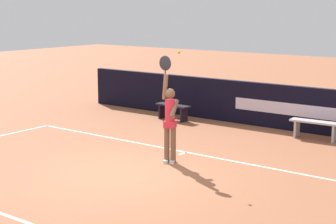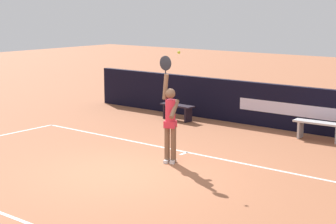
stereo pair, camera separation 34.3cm
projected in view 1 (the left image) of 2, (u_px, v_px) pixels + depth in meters
The scene contains 7 objects.
ground_plane at pixel (127, 173), 12.26m from camera, with size 60.00×60.00×0.00m, color #A45F3F.
court_lines at pixel (113, 178), 11.91m from camera, with size 10.55×5.50×0.00m.
back_wall at pixel (261, 105), 16.97m from camera, with size 13.54×0.20×1.32m.
tennis_player at pixel (170, 119), 12.90m from camera, with size 0.52×0.49×2.51m.
tennis_ball at pixel (179, 52), 12.34m from camera, with size 0.07×0.07×0.07m.
courtside_bench_near at pixel (173, 109), 17.90m from camera, with size 1.23×0.45×0.50m.
courtside_bench_far at pixel (316, 126), 15.28m from camera, with size 1.42×0.43×0.52m.
Camera 1 is at (7.83, -8.86, 3.61)m, focal length 59.75 mm.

